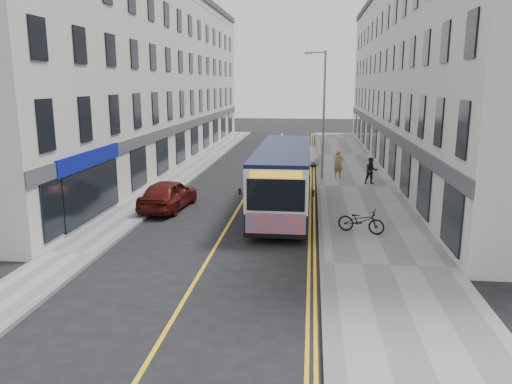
% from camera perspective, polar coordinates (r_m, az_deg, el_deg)
% --- Properties ---
extents(ground, '(140.00, 140.00, 0.00)m').
position_cam_1_polar(ground, '(18.81, -4.85, -6.61)').
color(ground, black).
rests_on(ground, ground).
extents(pavement_east, '(4.50, 64.00, 0.12)m').
position_cam_1_polar(pavement_east, '(30.17, 11.40, 0.59)').
color(pavement_east, gray).
rests_on(pavement_east, ground).
extents(pavement_west, '(2.00, 64.00, 0.12)m').
position_cam_1_polar(pavement_west, '(31.24, -9.62, 1.06)').
color(pavement_west, gray).
rests_on(pavement_west, ground).
extents(kerb_east, '(0.18, 64.00, 0.13)m').
position_cam_1_polar(kerb_east, '(30.05, 7.12, 0.70)').
color(kerb_east, slate).
rests_on(kerb_east, ground).
extents(kerb_west, '(0.18, 64.00, 0.13)m').
position_cam_1_polar(kerb_west, '(30.98, -7.84, 1.03)').
color(kerb_west, slate).
rests_on(kerb_west, ground).
extents(road_centre_line, '(0.12, 64.00, 0.01)m').
position_cam_1_polar(road_centre_line, '(30.27, -0.48, 0.76)').
color(road_centre_line, yellow).
rests_on(road_centre_line, ground).
extents(road_dbl_yellow_inner, '(0.10, 64.00, 0.01)m').
position_cam_1_polar(road_dbl_yellow_inner, '(30.06, 6.26, 0.61)').
color(road_dbl_yellow_inner, yellow).
rests_on(road_dbl_yellow_inner, ground).
extents(road_dbl_yellow_outer, '(0.10, 64.00, 0.01)m').
position_cam_1_polar(road_dbl_yellow_outer, '(30.06, 6.64, 0.60)').
color(road_dbl_yellow_outer, yellow).
rests_on(road_dbl_yellow_outer, ground).
extents(terrace_east, '(6.00, 46.00, 13.00)m').
position_cam_1_polar(terrace_east, '(39.25, 18.51, 12.35)').
color(terrace_east, silver).
rests_on(terrace_east, ground).
extents(terrace_west, '(6.00, 46.00, 13.00)m').
position_cam_1_polar(terrace_west, '(40.42, -12.00, 12.70)').
color(terrace_west, beige).
rests_on(terrace_west, ground).
extents(streetlamp, '(1.32, 0.18, 8.00)m').
position_cam_1_polar(streetlamp, '(31.48, 7.61, 9.15)').
color(streetlamp, gray).
rests_on(streetlamp, ground).
extents(city_bus, '(2.52, 10.77, 3.13)m').
position_cam_1_polar(city_bus, '(23.94, 3.19, 1.79)').
color(city_bus, black).
rests_on(city_bus, ground).
extents(bicycle, '(2.02, 1.27, 1.00)m').
position_cam_1_polar(bicycle, '(20.72, 11.92, -3.23)').
color(bicycle, black).
rests_on(bicycle, pavement_east).
extents(pedestrian_near, '(0.73, 0.60, 1.74)m').
position_cam_1_polar(pedestrian_near, '(32.38, 9.41, 3.14)').
color(pedestrian_near, '#9B7E46').
rests_on(pedestrian_near, pavement_east).
extents(pedestrian_far, '(0.86, 0.72, 1.61)m').
position_cam_1_polar(pedestrian_far, '(30.73, 13.03, 2.37)').
color(pedestrian_far, black).
rests_on(pedestrian_far, pavement_east).
extents(car_white, '(1.78, 3.90, 1.24)m').
position_cam_1_polar(car_white, '(38.73, 5.82, 4.19)').
color(car_white, silver).
rests_on(car_white, ground).
extents(car_maroon, '(2.21, 4.58, 1.51)m').
position_cam_1_polar(car_maroon, '(24.81, -9.99, -0.26)').
color(car_maroon, '#4E110D').
rests_on(car_maroon, ground).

